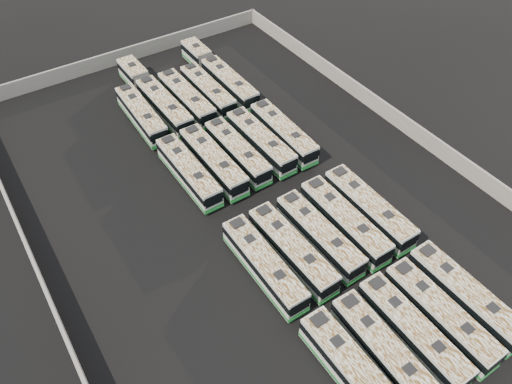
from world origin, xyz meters
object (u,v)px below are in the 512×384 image
(bus_midfront_far_right, at_px, (369,209))
(bus_midback_right, at_px, (261,142))
(bus_back_center, at_px, (187,99))
(bus_back_far_right, at_px, (218,73))
(bus_midfront_left, at_px, (292,250))
(bus_midfront_center, at_px, (319,235))
(bus_midfront_far_left, at_px, (264,265))
(bus_midback_far_left, at_px, (189,172))
(bus_front_far_left, at_px, (356,375))
(bus_midback_left, at_px, (213,161))
(bus_front_left, at_px, (384,352))
(bus_front_center, at_px, (412,332))
(bus_back_left, at_px, (154,95))
(bus_back_far_left, at_px, (141,115))
(bus_midfront_right, at_px, (344,221))
(bus_front_right, at_px, (440,315))
(bus_midback_center, at_px, (237,152))
(bus_front_far_right, at_px, (464,296))
(bus_back_right, at_px, (208,91))
(bus_midback_far_right, at_px, (283,133))

(bus_midfront_far_right, bearing_deg, bus_midback_right, 102.31)
(bus_back_center, xyz_separation_m, bus_back_far_right, (6.51, 3.01, -0.03))
(bus_midfront_left, relative_size, bus_midfront_center, 1.02)
(bus_midfront_far_left, bearing_deg, bus_midback_far_left, 89.85)
(bus_front_far_left, distance_m, bus_back_far_right, 45.01)
(bus_midback_left, relative_size, bus_back_far_right, 0.65)
(bus_front_left, height_order, bus_front_center, bus_front_center)
(bus_midfront_center, xyz_separation_m, bus_back_left, (-3.30, 30.60, 0.06))
(bus_back_far_left, height_order, bus_back_far_right, bus_back_far_right)
(bus_midfront_right, height_order, bus_midfront_far_right, bus_midfront_far_right)
(bus_front_far_left, xyz_separation_m, bus_back_left, (3.12, 43.25, -0.01))
(bus_front_right, height_order, bus_midfront_far_right, bus_midfront_far_right)
(bus_midfront_right, bearing_deg, bus_front_left, -117.07)
(bus_front_far_left, height_order, bus_midfront_right, bus_front_far_left)
(bus_midback_center, bearing_deg, bus_midfront_right, -77.87)
(bus_front_right, distance_m, bus_midfront_far_right, 13.00)
(bus_front_center, xyz_separation_m, bus_front_far_right, (6.37, -0.04, 0.03))
(bus_front_far_left, relative_size, bus_back_far_right, 0.66)
(bus_midback_left, bearing_deg, bus_midback_far_left, 178.63)
(bus_front_left, xyz_separation_m, bus_midback_left, (-0.05, 27.51, 0.06))
(bus_back_far_right, bearing_deg, bus_front_far_right, -89.96)
(bus_midback_left, bearing_deg, bus_back_left, 89.70)
(bus_front_far_left, xyz_separation_m, bus_midback_far_left, (0.01, 27.73, -0.04))
(bus_back_far_right, bearing_deg, bus_back_right, -138.48)
(bus_front_far_left, height_order, bus_midfront_far_left, bus_front_far_left)
(bus_midback_center, distance_m, bus_back_left, 15.95)
(bus_midfront_right, xyz_separation_m, bus_midback_right, (-0.06, 14.99, -0.03))
(bus_midback_right, bearing_deg, bus_midfront_far_left, -123.69)
(bus_front_far_right, relative_size, bus_midfront_right, 0.99)
(bus_midback_far_right, xyz_separation_m, bus_back_left, (-9.61, 15.74, 0.03))
(bus_back_far_left, bearing_deg, bus_midback_left, -74.62)
(bus_front_left, xyz_separation_m, bus_midfront_far_left, (-3.29, 12.50, 0.02))
(bus_back_far_left, bearing_deg, bus_front_far_left, -88.69)
(bus_midfront_far_left, bearing_deg, bus_back_right, 71.02)
(bus_front_far_left, bearing_deg, bus_back_left, 85.58)
(bus_front_far_left, xyz_separation_m, bus_midfront_right, (9.60, 12.65, -0.00))
(bus_midfront_left, xyz_separation_m, bus_midback_far_left, (-3.08, 15.13, -0.01))
(bus_back_far_right, bearing_deg, bus_midback_far_right, -90.25)
(bus_front_far_left, height_order, bus_midback_center, bus_front_far_left)
(bus_midfront_right, bearing_deg, bus_front_right, -90.21)
(bus_midfront_far_right, distance_m, bus_back_left, 32.13)
(bus_midfront_far_left, bearing_deg, bus_midfront_left, -0.98)
(bus_front_center, bearing_deg, bus_back_far_left, 99.35)
(bus_front_left, relative_size, bus_midfront_far_left, 0.99)
(bus_midback_far_right, bearing_deg, bus_midback_far_left, -179.89)
(bus_midfront_far_right, xyz_separation_m, bus_back_far_left, (-12.84, 27.60, -0.05))
(bus_back_right, bearing_deg, bus_midback_right, -89.99)
(bus_front_right, relative_size, bus_midback_right, 0.99)
(bus_midback_center, xyz_separation_m, bus_midback_right, (3.24, 0.02, 0.04))
(bus_front_left, relative_size, bus_midback_left, 0.97)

